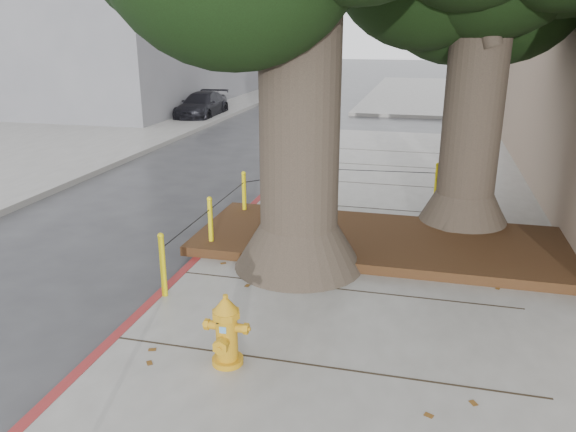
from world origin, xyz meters
name	(u,v)px	position (x,y,z in m)	size (l,w,h in m)	color
ground	(271,371)	(0.00, 0.00, 0.00)	(140.00, 140.00, 0.00)	#28282B
sidewalk_far	(510,95)	(6.00, 30.00, 0.07)	(16.00, 20.00, 0.15)	slate
curb_red	(195,264)	(-2.00, 2.50, 0.07)	(0.14, 26.00, 0.16)	maroon
planter_bed	(381,241)	(0.90, 3.90, 0.23)	(6.40, 2.60, 0.16)	black
bollard_ring	(289,202)	(-0.87, 4.38, 0.66)	(3.79, 5.39, 0.95)	yellow
fire_hydrant	(226,331)	(-0.45, -0.19, 0.56)	(0.44, 0.39, 0.85)	orange
car_silver	(534,110)	(5.60, 18.91, 0.65)	(1.54, 3.82, 1.30)	#AFB0B4
car_red	(571,110)	(7.12, 19.75, 0.62)	(1.31, 3.77, 1.24)	maroon
car_dark	(202,105)	(-8.20, 17.90, 0.55)	(1.55, 3.80, 1.10)	black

